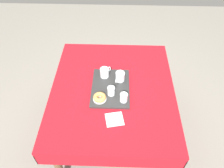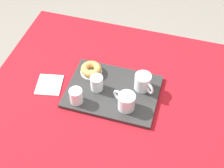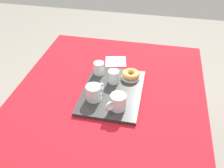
% 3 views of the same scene
% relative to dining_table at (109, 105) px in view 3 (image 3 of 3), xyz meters
% --- Properties ---
extents(ground_plane, '(6.00, 6.00, 0.00)m').
position_rel_dining_table_xyz_m(ground_plane, '(0.00, 0.00, -0.65)').
color(ground_plane, gray).
extents(dining_table, '(1.27, 1.09, 0.74)m').
position_rel_dining_table_xyz_m(dining_table, '(0.00, 0.00, 0.00)').
color(dining_table, '#A8141E').
rests_on(dining_table, ground).
extents(serving_tray, '(0.45, 0.33, 0.02)m').
position_rel_dining_table_xyz_m(serving_tray, '(-0.01, 0.02, 0.10)').
color(serving_tray, '#2D2D2D').
rests_on(serving_tray, dining_table).
extents(tea_mug_left, '(0.12, 0.09, 0.09)m').
position_rel_dining_table_xyz_m(tea_mug_left, '(0.08, -0.06, 0.15)').
color(tea_mug_left, white).
rests_on(tea_mug_left, serving_tray).
extents(tea_mug_right, '(0.11, 0.10, 0.09)m').
position_rel_dining_table_xyz_m(tea_mug_right, '(0.13, 0.08, 0.15)').
color(tea_mug_right, white).
rests_on(tea_mug_right, serving_tray).
extents(water_glass_near, '(0.06, 0.06, 0.08)m').
position_rel_dining_table_xyz_m(water_glass_near, '(-0.09, 0.01, 0.14)').
color(water_glass_near, white).
rests_on(water_glass_near, serving_tray).
extents(water_glass_far, '(0.06, 0.06, 0.08)m').
position_rel_dining_table_xyz_m(water_glass_far, '(-0.15, -0.10, 0.15)').
color(water_glass_far, white).
rests_on(water_glass_far, serving_tray).
extents(donut_plate_left, '(0.11, 0.11, 0.01)m').
position_rel_dining_table_xyz_m(donut_plate_left, '(-0.15, 0.10, 0.11)').
color(donut_plate_left, silver).
rests_on(donut_plate_left, serving_tray).
extents(sugar_donut_left, '(0.11, 0.11, 0.04)m').
position_rel_dining_table_xyz_m(sugar_donut_left, '(-0.15, 0.10, 0.14)').
color(sugar_donut_left, tan).
rests_on(sugar_donut_left, donut_plate_left).
extents(paper_napkin, '(0.15, 0.16, 0.01)m').
position_rel_dining_table_xyz_m(paper_napkin, '(-0.33, -0.02, 0.09)').
color(paper_napkin, white).
rests_on(paper_napkin, dining_table).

